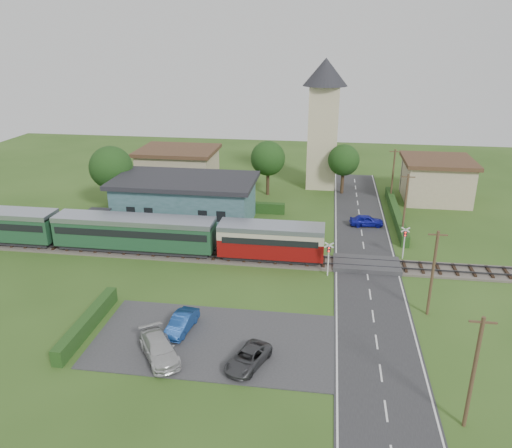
# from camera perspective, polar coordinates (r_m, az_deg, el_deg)

# --- Properties ---
(ground) EXTENTS (120.00, 120.00, 0.00)m
(ground) POSITION_cam_1_polar(r_m,az_deg,el_deg) (46.65, 0.26, -5.16)
(ground) COLOR #2D4C19
(railway_track) EXTENTS (76.00, 3.20, 0.49)m
(railway_track) POSITION_cam_1_polar(r_m,az_deg,el_deg) (48.39, 0.59, -4.01)
(railway_track) COLOR #4C443D
(railway_track) RESTS_ON ground
(road) EXTENTS (6.00, 70.00, 0.05)m
(road) POSITION_cam_1_polar(r_m,az_deg,el_deg) (46.44, 12.63, -5.80)
(road) COLOR #28282B
(road) RESTS_ON ground
(car_park) EXTENTS (17.00, 9.00, 0.08)m
(car_park) POSITION_cam_1_polar(r_m,az_deg,el_deg) (36.65, -4.86, -13.12)
(car_park) COLOR #333335
(car_park) RESTS_ON ground
(crossing_deck) EXTENTS (6.20, 3.40, 0.45)m
(crossing_deck) POSITION_cam_1_polar(r_m,az_deg,el_deg) (48.15, 12.51, -4.53)
(crossing_deck) COLOR #333335
(crossing_deck) RESTS_ON ground
(platform) EXTENTS (30.00, 3.00, 0.45)m
(platform) POSITION_cam_1_polar(r_m,az_deg,el_deg) (53.33, -9.64, -1.75)
(platform) COLOR gray
(platform) RESTS_ON ground
(equipment_hut) EXTENTS (2.30, 2.30, 2.55)m
(equipment_hut) POSITION_cam_1_polar(r_m,az_deg,el_deg) (55.70, -17.60, 0.21)
(equipment_hut) COLOR beige
(equipment_hut) RESTS_ON platform
(station_building) EXTENTS (16.00, 9.00, 5.30)m
(station_building) POSITION_cam_1_polar(r_m,az_deg,el_deg) (57.66, -8.06, 2.70)
(station_building) COLOR #315A5C
(station_building) RESTS_ON ground
(train) EXTENTS (43.20, 2.90, 3.40)m
(train) POSITION_cam_1_polar(r_m,az_deg,el_deg) (51.95, -16.95, -0.70)
(train) COLOR #232328
(train) RESTS_ON ground
(church_tower) EXTENTS (6.00, 6.00, 17.60)m
(church_tower) POSITION_cam_1_polar(r_m,az_deg,el_deg) (70.25, 7.74, 12.31)
(church_tower) COLOR beige
(church_tower) RESTS_ON ground
(house_west) EXTENTS (10.80, 8.80, 5.50)m
(house_west) POSITION_cam_1_polar(r_m,az_deg,el_deg) (71.91, -8.84, 6.40)
(house_west) COLOR tan
(house_west) RESTS_ON ground
(house_east) EXTENTS (8.80, 8.80, 5.50)m
(house_east) POSITION_cam_1_polar(r_m,az_deg,el_deg) (69.28, 19.90, 4.84)
(house_east) COLOR tan
(house_east) RESTS_ON ground
(hedge_carpark) EXTENTS (0.80, 9.00, 1.20)m
(hedge_carpark) POSITION_cam_1_polar(r_m,az_deg,el_deg) (39.39, -18.72, -10.68)
(hedge_carpark) COLOR #193814
(hedge_carpark) RESTS_ON ground
(hedge_roadside) EXTENTS (0.80, 18.00, 1.20)m
(hedge_roadside) POSITION_cam_1_polar(r_m,az_deg,el_deg) (61.39, 15.68, 1.19)
(hedge_roadside) COLOR #193814
(hedge_roadside) RESTS_ON ground
(hedge_station) EXTENTS (22.00, 0.80, 1.30)m
(hedge_station) POSITION_cam_1_polar(r_m,az_deg,el_deg) (62.41, -6.83, 2.21)
(hedge_station) COLOR #193814
(hedge_station) RESTS_ON ground
(tree_a) EXTENTS (5.20, 5.20, 8.00)m
(tree_a) POSITION_cam_1_polar(r_m,az_deg,el_deg) (63.08, -16.24, 6.20)
(tree_a) COLOR #332316
(tree_a) RESTS_ON ground
(tree_b) EXTENTS (4.60, 4.60, 7.34)m
(tree_b) POSITION_cam_1_polar(r_m,az_deg,el_deg) (66.79, 1.37, 7.50)
(tree_b) COLOR #332316
(tree_b) RESTS_ON ground
(tree_c) EXTENTS (4.20, 4.20, 6.78)m
(tree_c) POSITION_cam_1_polar(r_m,az_deg,el_deg) (68.38, 9.99, 7.19)
(tree_c) COLOR #332316
(tree_c) RESTS_ON ground
(utility_pole_a) EXTENTS (1.40, 0.22, 7.00)m
(utility_pole_a) POSITION_cam_1_polar(r_m,az_deg,el_deg) (30.08, 23.62, -15.23)
(utility_pole_a) COLOR #473321
(utility_pole_a) RESTS_ON ground
(utility_pole_b) EXTENTS (1.40, 0.22, 7.00)m
(utility_pole_b) POSITION_cam_1_polar(r_m,az_deg,el_deg) (40.16, 19.55, -5.24)
(utility_pole_b) COLOR #473321
(utility_pole_b) RESTS_ON ground
(utility_pole_c) EXTENTS (1.40, 0.22, 7.00)m
(utility_pole_c) POSITION_cam_1_polar(r_m,az_deg,el_deg) (54.81, 16.67, 2.07)
(utility_pole_c) COLOR #473321
(utility_pole_c) RESTS_ON ground
(utility_pole_d) EXTENTS (1.40, 0.22, 7.00)m
(utility_pole_d) POSITION_cam_1_polar(r_m,az_deg,el_deg) (66.21, 15.37, 5.39)
(utility_pole_d) COLOR #473321
(utility_pole_d) RESTS_ON ground
(crossing_signal_near) EXTENTS (0.84, 0.28, 3.28)m
(crossing_signal_near) POSITION_cam_1_polar(r_m,az_deg,el_deg) (45.00, 8.30, -3.41)
(crossing_signal_near) COLOR silver
(crossing_signal_near) RESTS_ON ground
(crossing_signal_far) EXTENTS (0.84, 0.28, 3.28)m
(crossing_signal_far) POSITION_cam_1_polar(r_m,az_deg,el_deg) (50.01, 16.63, -1.55)
(crossing_signal_far) COLOR silver
(crossing_signal_far) RESTS_ON ground
(streetlamp_west) EXTENTS (0.30, 0.30, 5.15)m
(streetlamp_west) POSITION_cam_1_polar(r_m,az_deg,el_deg) (69.74, -15.57, 5.64)
(streetlamp_west) COLOR #3F3F47
(streetlamp_west) RESTS_ON ground
(streetlamp_east) EXTENTS (0.30, 0.30, 5.15)m
(streetlamp_east) POSITION_cam_1_polar(r_m,az_deg,el_deg) (71.39, 16.34, 5.90)
(streetlamp_east) COLOR #3F3F47
(streetlamp_east) RESTS_ON ground
(car_on_road) EXTENTS (3.90, 1.92, 1.28)m
(car_on_road) POSITION_cam_1_polar(r_m,az_deg,el_deg) (57.92, 12.52, 0.39)
(car_on_road) COLOR #12169B
(car_on_road) RESTS_ON road
(car_park_blue) EXTENTS (1.85, 3.98, 1.26)m
(car_park_blue) POSITION_cam_1_polar(r_m,az_deg,el_deg) (37.60, -8.50, -11.10)
(car_park_blue) COLOR navy
(car_park_blue) RESTS_ON car_park
(car_park_silver) EXTENTS (4.24, 4.96, 1.37)m
(car_park_silver) POSITION_cam_1_polar(r_m,az_deg,el_deg) (35.06, -11.03, -13.79)
(car_park_silver) COLOR #BBBBBB
(car_park_silver) RESTS_ON car_park
(car_park_dark) EXTENTS (3.14, 4.36, 1.10)m
(car_park_dark) POSITION_cam_1_polar(r_m,az_deg,el_deg) (33.81, -0.93, -15.08)
(car_park_dark) COLOR #393A3D
(car_park_dark) RESTS_ON car_park
(pedestrian_near) EXTENTS (0.71, 0.49, 1.86)m
(pedestrian_near) POSITION_cam_1_polar(r_m,az_deg,el_deg) (50.86, -2.34, -1.20)
(pedestrian_near) COLOR gray
(pedestrian_near) RESTS_ON platform
(pedestrian_far) EXTENTS (0.71, 0.87, 1.68)m
(pedestrian_far) POSITION_cam_1_polar(r_m,az_deg,el_deg) (54.97, -14.77, -0.27)
(pedestrian_far) COLOR gray
(pedestrian_far) RESTS_ON platform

